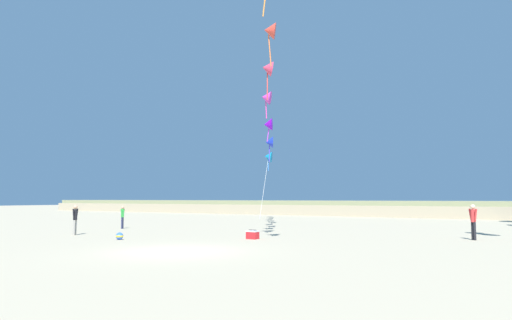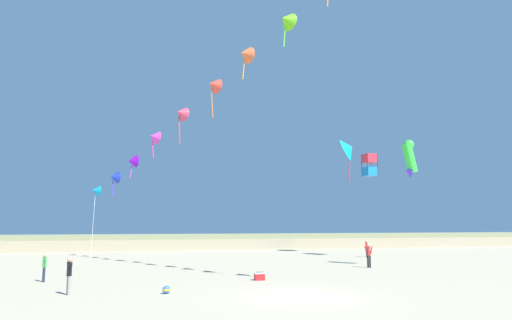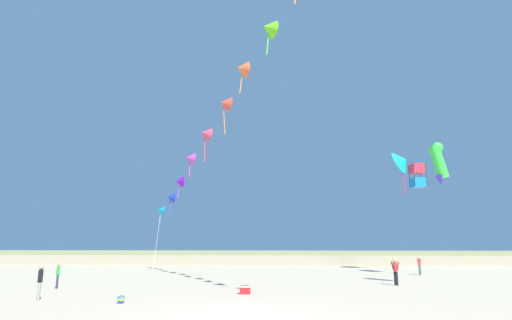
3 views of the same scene
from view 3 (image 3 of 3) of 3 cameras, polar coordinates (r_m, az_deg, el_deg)
The scene contains 12 objects.
ground_plane at distance 16.72m, azimuth -2.21°, elevation -21.03°, with size 240.00×240.00×0.00m, color tan.
dune_ridge at distance 56.60m, azimuth 2.34°, elevation -13.74°, with size 120.00×9.03×1.76m.
person_near_left at distance 28.22m, azimuth -26.44°, elevation -14.33°, with size 0.30×0.51×1.53m.
person_near_right at distance 39.22m, azimuth 22.30°, elevation -13.60°, with size 0.47×0.43×1.61m.
person_mid_center at distance 28.87m, azimuth 19.29°, elevation -14.55°, with size 0.48×0.51×1.75m.
person_far_left at distance 22.67m, azimuth -28.46°, elevation -14.81°, with size 0.34×0.55×1.67m.
kite_banner_string at distance 29.82m, azimuth -4.83°, elevation 7.62°, with size 19.44×31.75×19.38m.
large_kite_low_lead at distance 44.60m, azimuth 20.17°, elevation -0.17°, with size 2.93×3.13×4.79m.
large_kite_mid_trail at distance 29.34m, azimuth 24.63°, elevation -0.15°, with size 1.30×0.88×2.85m.
large_kite_high_solo at distance 39.20m, azimuth 22.08°, elevation -2.11°, with size 1.23×1.23×2.12m.
beach_cooler at distance 22.81m, azimuth -1.58°, elevation -18.07°, with size 0.58×0.41×0.46m.
beach_ball at distance 20.30m, azimuth -18.72°, elevation -18.32°, with size 0.36×0.36×0.36m.
Camera 3 is at (1.77, -16.42, 2.64)m, focal length 28.00 mm.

